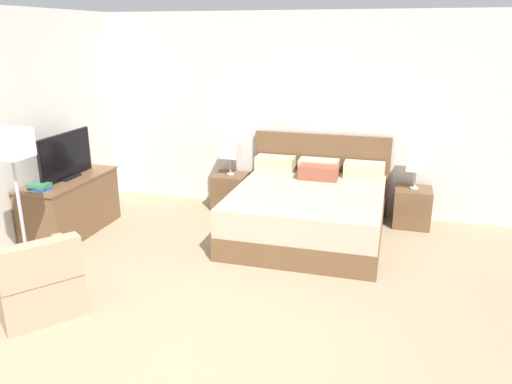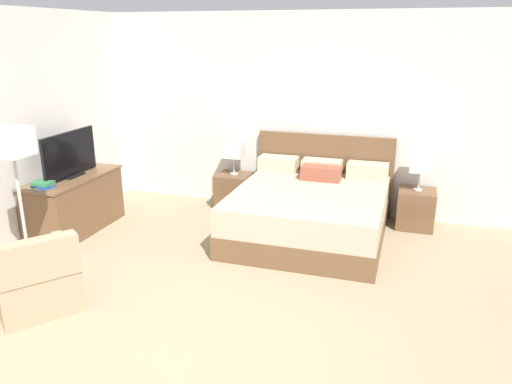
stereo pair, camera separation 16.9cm
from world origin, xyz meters
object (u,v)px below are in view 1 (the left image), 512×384
(table_lamp_left, at_px, (230,150))
(floor_lamp, at_px, (12,157))
(table_lamp_right, at_px, (417,162))
(book_blue_cover, at_px, (40,185))
(book_red_cover, at_px, (39,188))
(armchair_by_window, at_px, (37,284))
(tv, at_px, (66,157))
(nightstand_left, at_px, (231,191))
(nightstand_right, at_px, (412,207))
(dresser, at_px, (71,205))
(bed, at_px, (308,210))

(table_lamp_left, bearing_deg, floor_lamp, -114.15)
(table_lamp_right, bearing_deg, book_blue_cover, -154.95)
(book_red_cover, bearing_deg, armchair_by_window, -54.39)
(tv, distance_m, floor_lamp, 1.41)
(armchair_by_window, bearing_deg, book_blue_cover, 125.35)
(armchair_by_window, bearing_deg, book_red_cover, 125.61)
(book_red_cover, xyz_separation_m, book_blue_cover, (0.01, 0.00, 0.04))
(table_lamp_left, distance_m, tv, 2.17)
(table_lamp_right, xyz_separation_m, floor_lamp, (-3.73, -2.73, 0.46))
(nightstand_left, relative_size, book_red_cover, 2.06)
(table_lamp_right, bearing_deg, tv, -160.97)
(nightstand_right, xyz_separation_m, table_lamp_left, (-2.51, 0.00, 0.61))
(book_red_cover, bearing_deg, dresser, 88.43)
(nightstand_right, height_order, table_lamp_left, table_lamp_left)
(tv, relative_size, floor_lamp, 0.61)
(table_lamp_right, height_order, dresser, table_lamp_right)
(table_lamp_left, height_order, tv, tv)
(table_lamp_left, height_order, book_red_cover, table_lamp_left)
(bed, xyz_separation_m, dresser, (-2.88, -0.73, 0.04))
(book_blue_cover, distance_m, floor_lamp, 1.05)
(nightstand_right, distance_m, armchair_by_window, 4.55)
(table_lamp_right, bearing_deg, nightstand_left, -179.97)
(nightstand_right, relative_size, table_lamp_left, 1.07)
(book_blue_cover, xyz_separation_m, armchair_by_window, (0.87, -1.23, -0.49))
(nightstand_left, bearing_deg, armchair_by_window, -103.61)
(table_lamp_left, relative_size, book_red_cover, 1.94)
(nightstand_right, bearing_deg, book_blue_cover, -154.96)
(table_lamp_right, distance_m, dresser, 4.40)
(dresser, xyz_separation_m, book_blue_cover, (-0.01, -0.50, 0.41))
(bed, height_order, nightstand_left, bed)
(nightstand_right, bearing_deg, armchair_by_window, -135.98)
(table_lamp_right, bearing_deg, table_lamp_left, 180.00)
(tv, bearing_deg, floor_lamp, -72.90)
(bed, bearing_deg, nightstand_right, 29.18)
(nightstand_left, relative_size, nightstand_right, 1.00)
(floor_lamp, bearing_deg, book_blue_cover, 117.22)
(nightstand_left, distance_m, dresser, 2.17)
(table_lamp_left, distance_m, armchair_by_window, 3.30)
(nightstand_right, distance_m, table_lamp_left, 2.58)
(book_blue_cover, bearing_deg, bed, 23.15)
(nightstand_right, height_order, table_lamp_right, table_lamp_right)
(nightstand_right, distance_m, book_blue_cover, 4.60)
(bed, height_order, book_red_cover, bed)
(book_blue_cover, bearing_deg, floor_lamp, -62.78)
(dresser, bearing_deg, book_red_cover, -91.57)
(tv, bearing_deg, bed, 14.12)
(nightstand_right, xyz_separation_m, book_red_cover, (-4.15, -1.93, 0.49))
(table_lamp_left, height_order, armchair_by_window, table_lamp_left)
(nightstand_left, bearing_deg, floor_lamp, -114.16)
(bed, xyz_separation_m, armchair_by_window, (-2.02, -2.46, -0.05))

